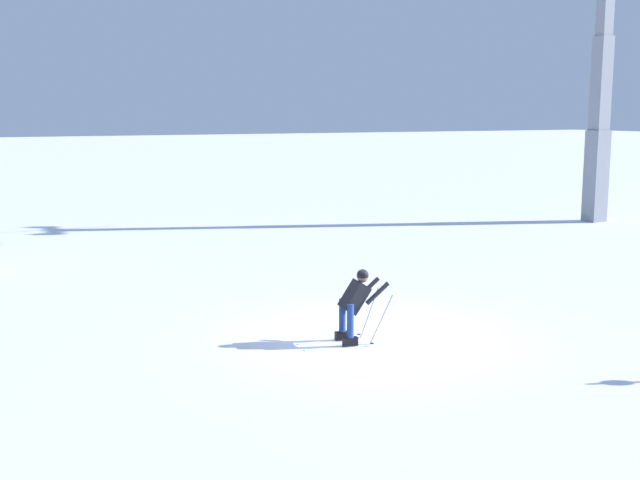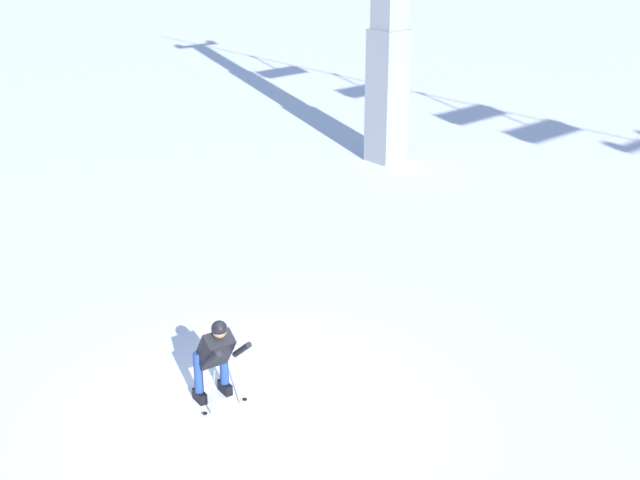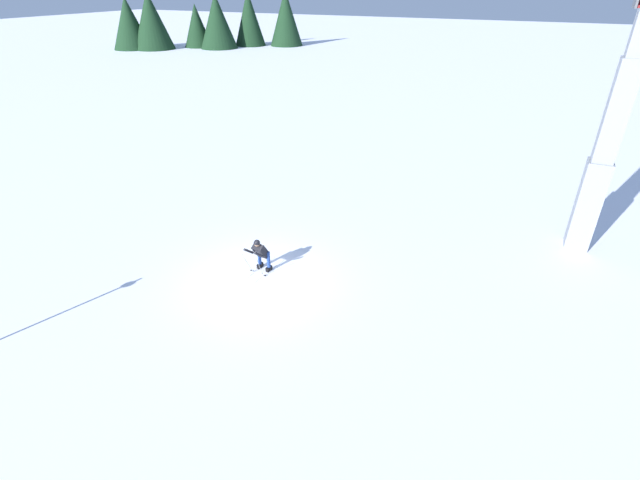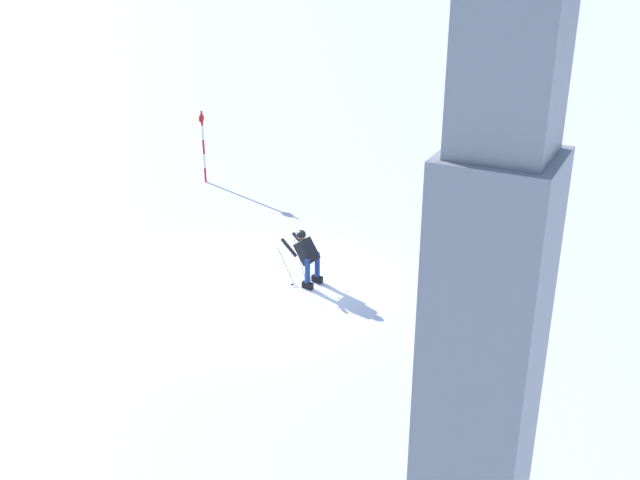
{
  "view_description": "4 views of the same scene",
  "coord_description": "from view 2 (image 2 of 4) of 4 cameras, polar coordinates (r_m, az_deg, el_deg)",
  "views": [
    {
      "loc": [
        -7.5,
        -12.97,
        4.3
      ],
      "look_at": [
        -0.17,
        1.95,
        1.61
      ],
      "focal_mm": 44.77,
      "sensor_mm": 36.0,
      "label": 1
    },
    {
      "loc": [
        8.39,
        -6.15,
        6.87
      ],
      "look_at": [
        0.01,
        1.27,
        2.31
      ],
      "focal_mm": 47.9,
      "sensor_mm": 36.0,
      "label": 2
    },
    {
      "loc": [
        11.44,
        7.64,
        9.34
      ],
      "look_at": [
        -1.23,
        1.79,
        1.44
      ],
      "focal_mm": 25.86,
      "sensor_mm": 36.0,
      "label": 3
    },
    {
      "loc": [
        -8.43,
        14.59,
        8.44
      ],
      "look_at": [
        -1.43,
        0.83,
        1.77
      ],
      "focal_mm": 42.82,
      "sensor_mm": 36.0,
      "label": 4
    }
  ],
  "objects": [
    {
      "name": "skier_carving_main",
      "position": [
        12.3,
        -6.98,
        -7.62
      ],
      "size": [
        1.83,
        0.8,
        1.52
      ],
      "color": "white",
      "rests_on": "ground_plane"
    },
    {
      "name": "ground_plane",
      "position": [
        12.46,
        -4.47,
        -11.34
      ],
      "size": [
        260.0,
        260.0,
        0.0
      ],
      "primitive_type": "plane",
      "color": "white"
    }
  ]
}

